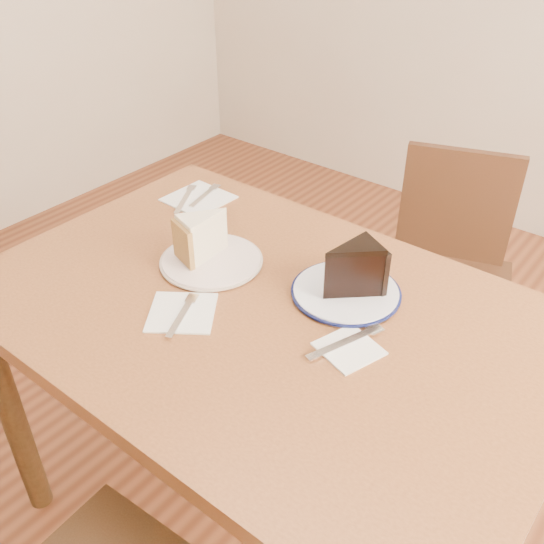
{
  "coord_description": "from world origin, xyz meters",
  "views": [
    {
      "loc": [
        0.62,
        -0.75,
        1.51
      ],
      "look_at": [
        -0.01,
        0.05,
        0.8
      ],
      "focal_mm": 40.0,
      "sensor_mm": 36.0,
      "label": 1
    }
  ],
  "objects": [
    {
      "name": "fork_spare",
      "position": [
        -0.42,
        0.27,
        0.76
      ],
      "size": [
        0.05,
        0.14,
        0.0
      ],
      "primitive_type": "cube",
      "rotation": [
        0.0,
        0.0,
        0.24
      ],
      "color": "white",
      "rests_on": "napkin_spare"
    },
    {
      "name": "plate_cream",
      "position": [
        -0.19,
        0.05,
        0.76
      ],
      "size": [
        0.22,
        0.22,
        0.01
      ],
      "primitive_type": "cylinder",
      "color": "silver",
      "rests_on": "table"
    },
    {
      "name": "fork_cream",
      "position": [
        -0.1,
        -0.13,
        0.76
      ],
      "size": [
        0.07,
        0.13,
        0.0
      ],
      "primitive_type": "cube",
      "rotation": [
        0.0,
        0.0,
        0.43
      ],
      "color": "silver",
      "rests_on": "napkin_cream"
    },
    {
      "name": "plate_navy",
      "position": [
        0.11,
        0.14,
        0.76
      ],
      "size": [
        0.22,
        0.22,
        0.01
      ],
      "primitive_type": "cylinder",
      "color": "white",
      "rests_on": "table"
    },
    {
      "name": "ground",
      "position": [
        0.0,
        0.0,
        0.0
      ],
      "size": [
        4.0,
        4.0,
        0.0
      ],
      "primitive_type": "plane",
      "color": "#532716",
      "rests_on": "ground"
    },
    {
      "name": "knife_spare",
      "position": [
        -0.45,
        0.22,
        0.76
      ],
      "size": [
        0.09,
        0.15,
        0.0
      ],
      "primitive_type": "cube",
      "rotation": [
        0.0,
        0.0,
        0.52
      ],
      "color": "silver",
      "rests_on": "napkin_spare"
    },
    {
      "name": "chair_far",
      "position": [
        0.09,
        0.76,
        0.45
      ],
      "size": [
        0.51,
        0.51,
        0.81
      ],
      "rotation": [
        0.0,
        0.0,
        3.47
      ],
      "color": "black",
      "rests_on": "ground"
    },
    {
      "name": "napkin_navy",
      "position": [
        0.21,
        -0.0,
        0.75
      ],
      "size": [
        0.13,
        0.13,
        0.0
      ],
      "primitive_type": "cube",
      "rotation": [
        0.0,
        0.0,
        -0.31
      ],
      "color": "white",
      "rests_on": "table"
    },
    {
      "name": "knife_navy",
      "position": [
        0.2,
        0.0,
        0.76
      ],
      "size": [
        0.07,
        0.17,
        0.0
      ],
      "primitive_type": "cube",
      "rotation": [
        0.0,
        0.0,
        -0.35
      ],
      "color": "silver",
      "rests_on": "napkin_navy"
    },
    {
      "name": "chocolate_cake",
      "position": [
        0.12,
        0.13,
        0.81
      ],
      "size": [
        0.13,
        0.14,
        0.1
      ],
      "primitive_type": null,
      "rotation": [
        0.0,
        0.0,
        2.66
      ],
      "color": "black",
      "rests_on": "plate_navy"
    },
    {
      "name": "napkin_spare",
      "position": [
        -0.43,
        0.25,
        0.75
      ],
      "size": [
        0.16,
        0.16,
        0.0
      ],
      "primitive_type": "cube",
      "rotation": [
        0.0,
        0.0,
        -0.03
      ],
      "color": "white",
      "rests_on": "table"
    },
    {
      "name": "table",
      "position": [
        0.0,
        0.0,
        0.65
      ],
      "size": [
        1.2,
        0.8,
        0.75
      ],
      "color": "#5D3219",
      "rests_on": "ground"
    },
    {
      "name": "carrot_cake",
      "position": [
        -0.21,
        0.06,
        0.81
      ],
      "size": [
        0.11,
        0.13,
        0.09
      ],
      "primitive_type": null,
      "rotation": [
        0.0,
        0.0,
        -0.3
      ],
      "color": "#EFE5C5",
      "rests_on": "plate_cream"
    },
    {
      "name": "napkin_cream",
      "position": [
        -0.11,
        -0.12,
        0.75
      ],
      "size": [
        0.18,
        0.18,
        0.0
      ],
      "primitive_type": "cube",
      "rotation": [
        0.0,
        0.0,
        0.62
      ],
      "color": "white",
      "rests_on": "table"
    }
  ]
}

